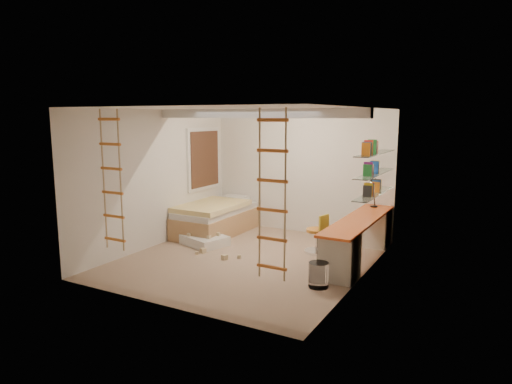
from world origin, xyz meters
The scene contains 15 objects.
floor centered at (0.00, 0.00, 0.00)m, with size 4.50×4.50×0.00m, color #9E8166.
ceiling_beam centered at (0.00, 0.30, 2.52)m, with size 4.00×0.18×0.16m, color white.
window_frame centered at (-1.97, 1.50, 1.55)m, with size 0.06×1.15×1.35m, color white.
window_blind centered at (-1.93, 1.50, 1.55)m, with size 0.02×1.00×1.20m, color #4C2D1E.
rope_ladder_left centered at (-1.35, -1.75, 1.52)m, with size 0.41×0.04×2.13m, color orange, non-canonical shape.
rope_ladder_right centered at (1.35, -1.75, 1.52)m, with size 0.41×0.04×2.13m, color #C66121, non-canonical shape.
waste_bin centered at (1.56, -0.64, 0.19)m, with size 0.30×0.30×0.37m, color white.
desk centered at (1.72, 0.86, 0.40)m, with size 0.56×2.80×0.75m.
shelves centered at (1.87, 1.13, 1.50)m, with size 0.25×1.80×0.71m.
bed centered at (-1.48, 1.23, 0.33)m, with size 1.02×2.00×0.69m.
task_lamp centered at (1.67, 1.82, 1.14)m, with size 0.14×0.36×0.57m.
swivel_chair centered at (0.93, 0.93, 0.27)m, with size 0.51×0.51×0.73m.
play_platform centered at (-1.22, 0.42, 0.14)m, with size 0.97×0.85×0.36m.
toy_blocks centered at (-0.97, 0.21, 0.24)m, with size 1.33×0.82×0.63m.
books centered at (1.87, 1.13, 1.60)m, with size 0.14×0.70×0.92m.
Camera 1 is at (3.82, -6.66, 2.48)m, focal length 32.00 mm.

